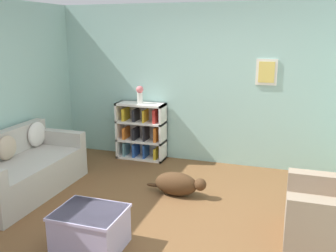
{
  "coord_description": "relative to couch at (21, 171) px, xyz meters",
  "views": [
    {
      "loc": [
        1.37,
        -3.74,
        2.16
      ],
      "look_at": [
        0.0,
        0.4,
        1.05
      ],
      "focal_mm": 40.0,
      "sensor_mm": 36.0,
      "label": 1
    }
  ],
  "objects": [
    {
      "name": "dog",
      "position": [
        2.05,
        0.59,
        -0.16
      ],
      "size": [
        0.86,
        0.29,
        0.32
      ],
      "color": "#472D19",
      "rests_on": "ground_plane"
    },
    {
      "name": "vase",
      "position": [
        1.0,
        1.85,
        0.82
      ],
      "size": [
        0.12,
        0.12,
        0.29
      ],
      "color": "silver",
      "rests_on": "bookshelf"
    },
    {
      "name": "coffee_table",
      "position": [
        1.58,
        -0.91,
        -0.1
      ],
      "size": [
        0.68,
        0.57,
        0.42
      ],
      "color": "#ADA3CC",
      "rests_on": "ground_plane"
    },
    {
      "name": "couch",
      "position": [
        0.0,
        0.0,
        0.0
      ],
      "size": [
        0.87,
        1.83,
        0.84
      ],
      "color": "#ADA89E",
      "rests_on": "ground_plane"
    },
    {
      "name": "wall_back",
      "position": [
        2.03,
        2.09,
        0.98
      ],
      "size": [
        5.6,
        0.13,
        2.6
      ],
      "color": "#93BCB2",
      "rests_on": "ground_plane"
    },
    {
      "name": "ground_plane",
      "position": [
        2.03,
        -0.16,
        -0.32
      ],
      "size": [
        14.0,
        14.0,
        0.0
      ],
      "primitive_type": "plane",
      "color": "brown"
    },
    {
      "name": "bookshelf",
      "position": [
        1.01,
        1.87,
        0.16
      ],
      "size": [
        0.83,
        0.34,
        0.98
      ],
      "color": "silver",
      "rests_on": "ground_plane"
    }
  ]
}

